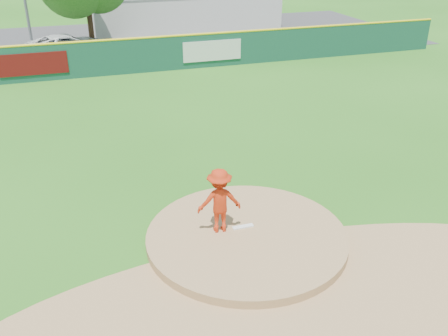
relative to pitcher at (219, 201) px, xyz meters
name	(u,v)px	position (x,y,z in m)	size (l,w,h in m)	color
ground	(247,241)	(0.65, -0.40, -1.17)	(120.00, 120.00, 0.00)	#286B19
pitchers_mound	(247,241)	(0.65, -0.40, -1.17)	(5.50, 5.50, 0.50)	#9E774C
pitching_rubber	(243,227)	(0.65, -0.10, -0.90)	(0.60, 0.15, 0.04)	white
infield_dirt_arc	(293,313)	(0.65, -3.40, -1.17)	(15.40, 15.40, 0.01)	#9E774C
parking_lot	(119,42)	(0.65, 26.60, -1.16)	(44.00, 16.00, 0.02)	#38383A
pitcher	(219,201)	(0.00, 0.00, 0.00)	(1.19, 0.69, 1.85)	red
van	(68,46)	(-3.04, 22.93, -0.43)	(2.38, 5.17, 1.44)	white
pool_building_grp	(181,5)	(6.65, 31.60, 0.49)	(15.20, 8.20, 3.31)	silver
fence_banners	(127,57)	(0.06, 17.52, -0.17)	(13.75, 0.04, 1.20)	#5F0D0D
outfield_fence	(137,54)	(0.65, 17.60, -0.08)	(40.00, 0.14, 2.07)	#154637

